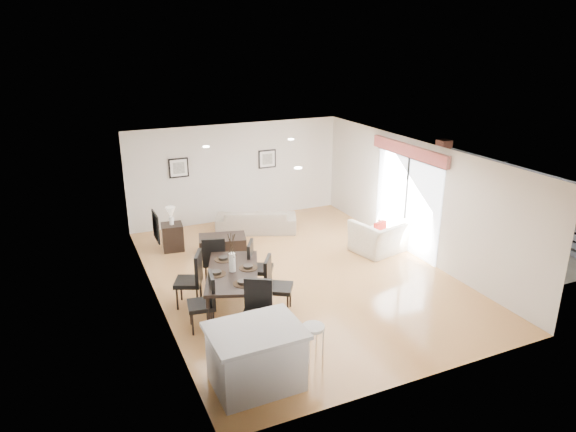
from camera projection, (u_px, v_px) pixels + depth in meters
name	position (u px, v px, depth m)	size (l,w,h in m)	color
ground	(298.00, 275.00, 11.16)	(8.00, 8.00, 0.00)	tan
wall_back	(237.00, 172.00, 14.15)	(6.00, 0.04, 2.70)	beige
wall_front	(420.00, 302.00, 7.27)	(6.00, 0.04, 2.70)	beige
wall_left	(154.00, 238.00, 9.55)	(0.04, 8.00, 2.70)	beige
wall_right	(416.00, 199.00, 11.87)	(0.04, 8.00, 2.70)	beige
ceiling	(299.00, 153.00, 10.26)	(6.00, 8.00, 0.02)	white
sofa	(256.00, 220.00, 13.56)	(2.09, 0.82, 0.61)	#9F9180
armchair	(381.00, 236.00, 12.25)	(1.22, 1.06, 0.79)	white
courtyard_plant_a	(523.00, 231.00, 12.79)	(0.54, 0.47, 0.60)	#3B5C27
courtyard_plant_b	(476.00, 210.00, 14.16)	(0.41, 0.41, 0.73)	#3B5C27
dining_table	(233.00, 275.00, 9.58)	(1.51, 2.06, 0.77)	black
dining_chair_wnear	(206.00, 299.00, 8.96)	(0.53, 0.53, 1.03)	black
dining_chair_wfar	(193.00, 276.00, 9.72)	(0.65, 0.65, 1.09)	black
dining_chair_enear	(274.00, 282.00, 9.51)	(0.67, 0.67, 1.08)	black
dining_chair_efar	(256.00, 264.00, 10.31)	(0.64, 0.64, 1.05)	black
dining_chair_head	(257.00, 307.00, 8.64)	(0.66, 0.66, 1.07)	black
dining_chair_foot	(214.00, 258.00, 10.60)	(0.58, 0.58, 1.04)	black
vase	(232.00, 256.00, 9.45)	(0.97, 1.48, 0.75)	white
coffee_table	(223.00, 245.00, 12.18)	(1.09, 0.65, 0.44)	black
side_table	(173.00, 237.00, 12.38)	(0.49, 0.49, 0.65)	black
table_lamp	(171.00, 213.00, 12.18)	(0.23, 0.23, 0.44)	white
cushion	(380.00, 229.00, 12.03)	(0.35, 0.11, 0.35)	#9F1C14
kitchen_island	(256.00, 357.00, 7.51)	(1.37, 1.06, 0.95)	silver
bar_stool	(313.00, 332.00, 7.81)	(0.35, 0.35, 0.76)	silver
framed_print_back_left	(179.00, 168.00, 13.40)	(0.52, 0.04, 0.52)	black
framed_print_back_right	(267.00, 159.00, 14.37)	(0.52, 0.04, 0.52)	black
framed_print_left_wall	(156.00, 227.00, 9.29)	(0.04, 0.52, 0.52)	black
sliding_door	(407.00, 183.00, 12.01)	(0.12, 2.70, 2.57)	white
courtyard	(489.00, 191.00, 13.99)	(6.00, 6.00, 2.00)	gray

